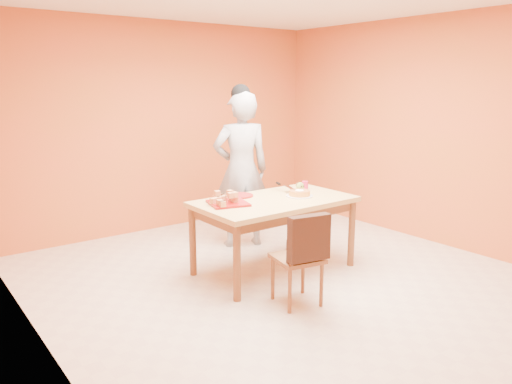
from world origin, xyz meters
TOP-DOWN VIEW (x-y plane):
  - floor at (0.00, 0.00)m, footprint 5.00×5.00m
  - wall_back at (0.00, 2.50)m, footprint 4.50×0.00m
  - wall_left at (-2.25, 0.00)m, footprint 0.00×5.00m
  - wall_right at (2.25, 0.00)m, footprint 0.00×5.00m
  - dining_table at (0.08, 0.34)m, footprint 1.60×0.90m
  - dining_chair at (-0.26, -0.41)m, footprint 0.47×0.52m
  - pastry_pile at (-0.41, 0.45)m, footprint 0.32×0.32m
  - person at (0.30, 1.24)m, footprint 0.78×0.65m
  - pastry_platter at (-0.41, 0.45)m, footprint 0.44×0.44m
  - red_dinner_plate at (-0.12, 0.67)m, footprint 0.33×0.33m
  - white_cake_plate at (0.37, 0.29)m, footprint 0.32×0.32m
  - sponge_cake at (0.37, 0.29)m, footprint 0.24×0.24m
  - cake_server at (0.38, 0.47)m, footprint 0.14×0.25m
  - egg_ornament at (0.46, 0.38)m, footprint 0.11×0.10m
  - magenta_glass at (0.63, 0.49)m, footprint 0.09×0.09m
  - checker_tin at (0.73, 0.67)m, footprint 0.13×0.13m

SIDE VIEW (x-z plane):
  - floor at x=0.00m, z-range 0.00..0.00m
  - dining_chair at x=-0.26m, z-range 0.02..0.87m
  - dining_table at x=0.08m, z-range 0.29..1.05m
  - white_cake_plate at x=0.37m, z-range 0.76..0.77m
  - red_dinner_plate at x=-0.12m, z-range 0.76..0.78m
  - pastry_platter at x=-0.41m, z-range 0.76..0.78m
  - checker_tin at x=0.73m, z-range 0.76..0.79m
  - sponge_cake at x=0.37m, z-range 0.77..0.82m
  - magenta_glass at x=0.63m, z-range 0.76..0.86m
  - egg_ornament at x=0.46m, z-range 0.76..0.88m
  - cake_server at x=0.38m, z-range 0.83..0.83m
  - pastry_pile at x=-0.41m, z-range 0.78..0.89m
  - person at x=0.30m, z-range 0.00..1.83m
  - wall_back at x=0.00m, z-range -0.90..3.60m
  - wall_left at x=-2.25m, z-range -1.15..3.85m
  - wall_right at x=2.25m, z-range -1.15..3.85m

